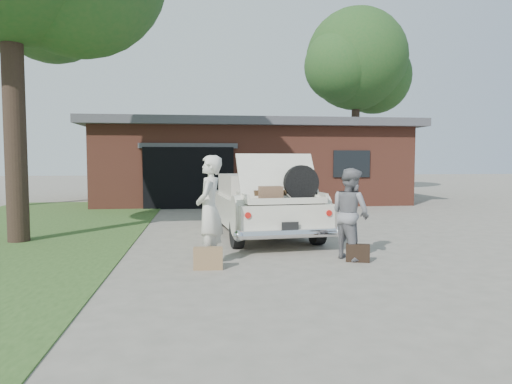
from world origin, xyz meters
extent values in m
plane|color=gray|center=(0.00, 0.00, 0.00)|extent=(90.00, 90.00, 0.00)
cube|color=#2D4C1E|center=(-5.50, 3.00, 0.01)|extent=(6.00, 16.00, 0.02)
cube|color=brown|center=(1.00, 11.50, 1.50)|extent=(12.00, 7.00, 3.00)
cube|color=#4C4C51|center=(1.00, 11.50, 3.15)|extent=(12.80, 7.80, 0.30)
cube|color=black|center=(-1.50, 8.05, 1.10)|extent=(3.20, 0.30, 2.20)
cube|color=#4C4C51|center=(-1.50, 7.98, 2.25)|extent=(3.50, 0.12, 0.18)
cube|color=black|center=(4.50, 7.98, 1.60)|extent=(1.40, 0.08, 1.00)
cylinder|color=#38281E|center=(-4.94, 1.69, 2.71)|extent=(0.44, 0.44, 5.41)
cylinder|color=#38281E|center=(-8.09, 9.63, 3.53)|extent=(0.44, 0.44, 7.06)
sphere|color=#304D1F|center=(-6.69, 10.25, 7.82)|extent=(4.68, 4.68, 4.68)
cylinder|color=#38281E|center=(7.39, 15.84, 2.88)|extent=(0.44, 0.44, 5.76)
sphere|color=#304D1F|center=(7.39, 15.84, 7.20)|extent=(5.46, 5.46, 5.46)
sphere|color=#304D1F|center=(8.62, 16.39, 6.38)|extent=(4.10, 4.10, 4.10)
sphere|color=#304D1F|center=(6.30, 15.16, 6.69)|extent=(3.82, 3.82, 3.82)
cube|color=beige|center=(0.27, 2.16, 0.60)|extent=(2.29, 4.92, 0.62)
cube|color=beige|center=(0.24, 2.44, 1.14)|extent=(1.76, 2.06, 0.50)
cube|color=black|center=(0.15, 3.34, 1.12)|extent=(1.48, 0.23, 0.42)
cube|color=black|center=(0.33, 1.54, 1.12)|extent=(1.48, 0.23, 0.42)
cylinder|color=black|center=(-0.40, 0.46, 0.31)|extent=(0.27, 0.65, 0.63)
cylinder|color=black|center=(1.27, 0.63, 0.31)|extent=(0.27, 0.65, 0.63)
cylinder|color=black|center=(-0.73, 3.68, 0.31)|extent=(0.27, 0.65, 0.63)
cylinder|color=black|center=(0.94, 3.85, 0.31)|extent=(0.27, 0.65, 0.63)
cylinder|color=silver|center=(0.52, -0.26, 0.38)|extent=(1.96, 0.37, 0.17)
cylinder|color=#A5140F|center=(-0.26, -0.27, 0.74)|extent=(0.12, 0.11, 0.11)
cylinder|color=#A5140F|center=(1.29, -0.11, 0.74)|extent=(0.12, 0.11, 0.11)
cube|color=black|center=(0.52, -0.28, 0.52)|extent=(0.32, 0.05, 0.16)
cube|color=black|center=(0.46, 0.36, 0.92)|extent=(1.58, 1.19, 0.04)
cube|color=beige|center=(-0.30, 0.28, 1.02)|extent=(0.16, 1.05, 0.17)
cube|color=beige|center=(1.22, 0.44, 1.02)|extent=(0.16, 1.05, 0.17)
cube|color=beige|center=(0.51, -0.16, 0.98)|extent=(1.52, 0.21, 0.11)
cube|color=beige|center=(0.43, 0.58, 1.40)|extent=(1.66, 0.79, 0.94)
cube|color=#4C3620|center=(0.23, 0.51, 1.05)|extent=(0.68, 0.48, 0.21)
cube|color=brown|center=(0.23, 0.15, 1.09)|extent=(0.45, 0.32, 0.30)
cube|color=black|center=(0.46, 0.65, 1.02)|extent=(0.54, 0.38, 0.16)
cylinder|color=black|center=(0.87, 0.35, 1.29)|extent=(0.71, 0.22, 0.70)
imported|color=silver|center=(-0.96, -0.81, 0.91)|extent=(0.59, 0.75, 1.82)
imported|color=gray|center=(1.51, -0.73, 0.80)|extent=(0.86, 0.95, 1.60)
cube|color=#91704A|center=(-1.00, -1.25, 0.18)|extent=(0.47, 0.17, 0.36)
cube|color=black|center=(1.55, -1.02, 0.15)|extent=(0.42, 0.25, 0.31)
camera|label=1|loc=(-1.12, -8.43, 1.74)|focal=32.00mm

